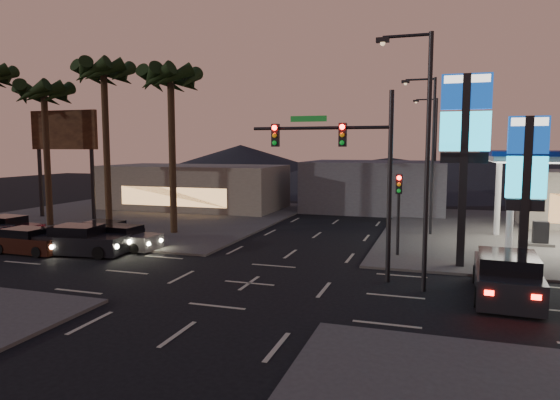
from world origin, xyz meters
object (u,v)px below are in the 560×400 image
(car_lane_b_mid, at_px, (108,233))
(suv_station, at_px, (507,277))
(traffic_signal_mast, at_px, (348,158))
(pylon_sign_short, at_px, (527,171))
(car_lane_b_rear, at_px, (8,228))
(pylon_sign_tall, at_px, (465,132))
(car_lane_a_front, at_px, (81,241))
(car_lane_b_front, at_px, (125,238))
(car_lane_a_mid, at_px, (29,242))

(car_lane_b_mid, bearing_deg, suv_station, -11.75)
(traffic_signal_mast, xyz_separation_m, car_lane_b_mid, (-14.87, 3.50, -4.61))
(pylon_sign_short, bearing_deg, car_lane_b_rear, 179.38)
(pylon_sign_tall, bearing_deg, suv_station, -71.23)
(car_lane_a_front, bearing_deg, car_lane_b_front, 53.99)
(car_lane_b_front, height_order, suv_station, suv_station)
(car_lane_b_mid, distance_m, car_lane_b_rear, 6.82)
(pylon_sign_short, height_order, suv_station, pylon_sign_short)
(car_lane_b_front, xyz_separation_m, car_lane_b_rear, (-8.73, 0.43, 0.05))
(car_lane_a_mid, relative_size, suv_station, 0.78)
(pylon_sign_short, height_order, car_lane_b_mid, pylon_sign_short)
(pylon_sign_tall, xyz_separation_m, car_lane_a_mid, (-22.00, -3.54, -5.77))
(traffic_signal_mast, bearing_deg, car_lane_b_front, 169.50)
(car_lane_b_mid, xyz_separation_m, car_lane_b_rear, (-6.79, -0.67, 0.05))
(car_lane_b_mid, bearing_deg, pylon_sign_tall, 0.04)
(car_lane_a_front, relative_size, car_lane_a_mid, 1.18)
(traffic_signal_mast, distance_m, car_lane_b_rear, 22.31)
(pylon_sign_short, distance_m, car_lane_b_mid, 22.50)
(pylon_sign_tall, xyz_separation_m, car_lane_b_front, (-17.67, -1.12, -5.78))
(suv_station, bearing_deg, pylon_sign_short, 73.57)
(car_lane_b_mid, bearing_deg, traffic_signal_mast, -13.24)
(pylon_sign_short, bearing_deg, traffic_signal_mast, -160.87)
(car_lane_a_front, distance_m, car_lane_b_rear, 7.72)
(car_lane_b_mid, bearing_deg, car_lane_a_mid, -124.11)
(pylon_sign_short, bearing_deg, suv_station, -106.43)
(car_lane_a_mid, bearing_deg, car_lane_b_front, 29.23)
(car_lane_a_front, distance_m, suv_station, 20.57)
(pylon_sign_tall, relative_size, car_lane_b_mid, 2.20)
(pylon_sign_tall, height_order, car_lane_b_front, pylon_sign_tall)
(car_lane_b_front, bearing_deg, pylon_sign_short, 0.33)
(pylon_sign_tall, relative_size, car_lane_b_front, 2.15)
(car_lane_b_mid, bearing_deg, car_lane_b_front, -29.59)
(car_lane_a_mid, bearing_deg, pylon_sign_tall, 9.14)
(car_lane_a_front, xyz_separation_m, car_lane_b_mid, (-0.58, 2.97, -0.11))
(pylon_sign_tall, relative_size, car_lane_a_front, 1.83)
(car_lane_a_front, relative_size, car_lane_b_front, 1.18)
(pylon_sign_tall, xyz_separation_m, traffic_signal_mast, (-4.74, -3.51, -1.17))
(car_lane_b_mid, bearing_deg, car_lane_a_front, -78.88)
(car_lane_a_mid, height_order, suv_station, suv_station)
(pylon_sign_tall, distance_m, car_lane_b_mid, 20.44)
(car_lane_b_rear, bearing_deg, car_lane_b_mid, 5.68)
(car_lane_a_front, bearing_deg, car_lane_a_mid, -169.44)
(traffic_signal_mast, height_order, car_lane_b_mid, traffic_signal_mast)
(car_lane_a_mid, xyz_separation_m, car_lane_b_rear, (-4.40, 2.85, 0.04))
(pylon_sign_short, distance_m, car_lane_b_front, 20.57)
(pylon_sign_tall, relative_size, car_lane_a_mid, 2.16)
(car_lane_b_front, xyz_separation_m, suv_station, (19.16, -3.29, 0.20))
(pylon_sign_short, bearing_deg, car_lane_a_front, -174.73)
(car_lane_b_mid, height_order, car_lane_b_rear, car_lane_b_rear)
(car_lane_b_rear, bearing_deg, car_lane_a_mid, -32.95)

